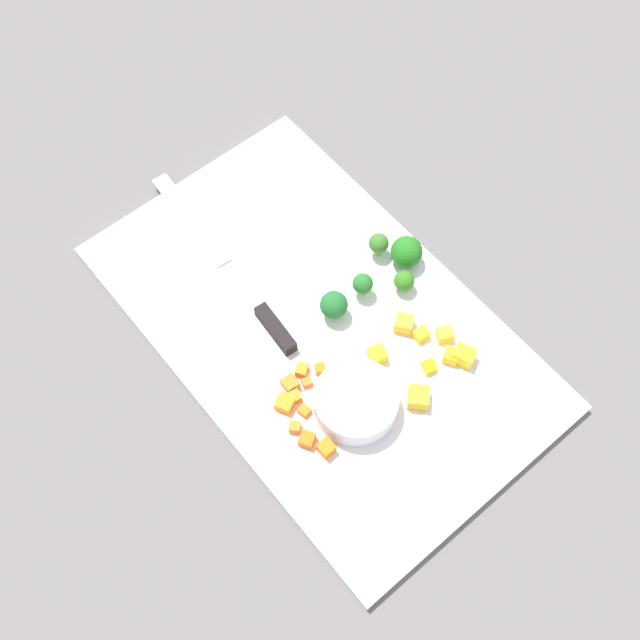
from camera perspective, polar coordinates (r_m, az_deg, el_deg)
The scene contains 27 objects.
ground_plane at distance 0.93m, azimuth 0.00°, elevation -0.62°, with size 4.00×4.00×0.00m, color slate.
cutting_board at distance 0.92m, azimuth 0.00°, elevation -0.45°, with size 0.54×0.33×0.01m, color white.
prep_bowl at distance 0.86m, azimuth 2.60°, elevation -5.91°, with size 0.09×0.09×0.03m, color white.
chef_knife at distance 0.94m, azimuth -5.49°, elevation 2.29°, with size 0.30×0.04×0.02m.
carrot_dice_0 at distance 0.87m, azimuth -2.53°, elevation -6.00°, with size 0.02×0.02×0.01m, color orange.
carrot_dice_1 at distance 0.88m, azimuth -2.16°, elevation -4.60°, with size 0.02×0.02×0.01m, color orange.
carrot_dice_2 at distance 0.88m, azimuth -0.95°, elevation -4.51°, with size 0.01×0.01×0.01m, color orange.
carrot_dice_3 at distance 0.85m, azimuth 0.45°, elevation -9.20°, with size 0.02×0.02×0.02m, color orange.
carrot_dice_4 at distance 0.86m, azimuth -0.93°, elevation -8.58°, with size 0.02×0.02×0.01m, color orange.
carrot_dice_5 at distance 0.87m, azimuth -1.13°, elevation -6.55°, with size 0.01×0.01×0.01m, color orange.
carrot_dice_6 at distance 0.89m, azimuth 0.01°, elevation -3.52°, with size 0.01×0.01×0.01m, color orange.
carrot_dice_7 at distance 0.86m, azimuth -1.83°, elevation -7.72°, with size 0.01×0.01×0.01m, color orange.
carrot_dice_8 at distance 0.89m, azimuth -1.32°, elevation -3.62°, with size 0.01×0.01×0.01m, color orange.
carrot_dice_9 at distance 0.87m, azimuth -1.88°, elevation -5.61°, with size 0.01×0.01×0.01m, color orange.
pepper_dice_0 at distance 0.91m, azimuth 7.28°, elevation -1.04°, with size 0.01×0.02×0.01m, color yellow.
pepper_dice_1 at distance 0.89m, azimuth 4.15°, elevation -2.53°, with size 0.02×0.02×0.02m, color yellow.
pepper_dice_2 at distance 0.91m, azimuth 8.96°, elevation -1.05°, with size 0.02×0.02×0.01m, color yellow.
pepper_dice_3 at distance 0.91m, azimuth 6.05°, elevation -0.25°, with size 0.02×0.02×0.02m, color yellow.
pepper_dice_4 at distance 0.90m, azimuth 9.39°, elevation -2.57°, with size 0.02×0.02×0.02m, color yellow.
pepper_dice_5 at distance 0.87m, azimuth 7.08°, elevation -5.54°, with size 0.02×0.02×0.02m, color yellow.
pepper_dice_6 at distance 0.90m, azimuth 10.30°, elevation -2.55°, with size 0.02×0.02×0.02m, color yellow.
pepper_dice_7 at distance 0.90m, azimuth 7.86°, elevation -3.34°, with size 0.01×0.01×0.01m, color yellow.
broccoli_floret_0 at distance 0.93m, azimuth 6.07°, elevation 2.80°, with size 0.02×0.02×0.03m.
broccoli_floret_1 at distance 0.95m, azimuth 4.24°, elevation 5.49°, with size 0.02×0.02×0.03m.
broccoli_floret_2 at distance 0.95m, azimuth 6.33°, elevation 4.79°, with size 0.04×0.04×0.04m.
broccoli_floret_3 at distance 0.92m, azimuth 3.26°, elevation 2.42°, with size 0.02×0.02×0.03m.
broccoli_floret_4 at distance 0.90m, azimuth 0.82°, elevation 1.27°, with size 0.03×0.03×0.04m.
Camera 1 is at (-0.32, 0.26, 0.83)m, focal length 44.51 mm.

